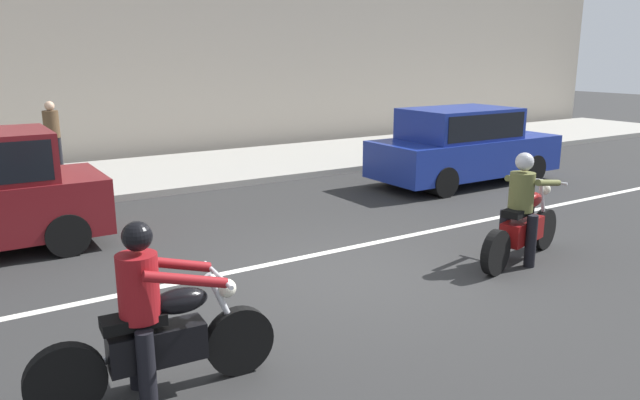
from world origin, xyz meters
name	(u,v)px	position (x,y,z in m)	size (l,w,h in m)	color
ground_plane	(343,275)	(0.00, 0.00, 0.00)	(80.00, 80.00, 0.00)	#2A2A2A
sidewalk_slab	(157,173)	(0.00, 8.00, 0.07)	(40.00, 4.40, 0.14)	#99968E
lane_marking_stripe	(349,248)	(0.73, 0.90, 0.00)	(18.00, 0.14, 0.01)	silver
motorcycle_with_rider_olive	(523,217)	(2.45, -0.88, 0.65)	(2.10, 0.81, 1.58)	black
motorcycle_with_rider_crimson	(154,326)	(-3.00, -1.52, 0.64)	(2.13, 0.70, 1.57)	black
parked_sedan_cobalt_blue	(463,145)	(5.63, 3.41, 0.88)	(4.49, 1.82, 1.72)	navy
pedestrian_bystander	(52,134)	(-2.21, 8.29, 1.16)	(0.34, 0.34, 1.74)	black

